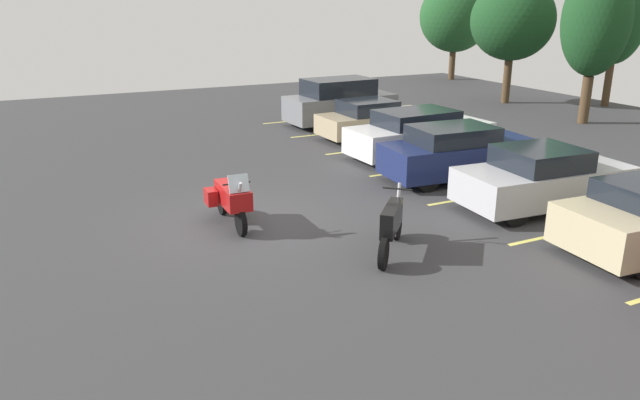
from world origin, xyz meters
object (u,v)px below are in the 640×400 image
car_navy (459,153)px  car_silver (543,179)px  car_tan (375,120)px  car_white (419,134)px  motorcycle_touring (231,199)px  motorcycle_second (391,225)px  car_grey (340,102)px

car_navy → car_silver: (2.97, 0.24, -0.02)m
car_tan → car_silver: size_ratio=0.99×
car_tan → car_silver: car_silver is taller
car_tan → car_white: (2.99, -0.10, 0.06)m
motorcycle_touring → car_navy: (-0.83, 7.03, 0.11)m
motorcycle_second → car_navy: bearing=129.1°
motorcycle_second → car_grey: (-12.27, 5.26, 0.31)m
car_navy → car_silver: car_navy is taller
car_white → car_silver: car_white is taller
motorcycle_second → car_silver: (-0.78, 4.86, 0.14)m
car_tan → car_white: bearing=-2.0°
car_grey → car_white: size_ratio=0.92×
car_silver → car_navy: bearing=-175.3°
motorcycle_second → car_silver: car_silver is taller
motorcycle_second → car_tan: size_ratio=0.39×
car_grey → car_silver: car_grey is taller
motorcycle_touring → car_tan: car_tan is taller
motorcycle_touring → car_grey: size_ratio=0.47×
car_tan → motorcycle_touring: bearing=-49.7°
motorcycle_second → car_white: bearing=141.5°
motorcycle_touring → car_white: size_ratio=0.43×
car_grey → car_tan: car_grey is taller
motorcycle_second → car_grey: car_grey is taller
car_white → car_silver: 5.60m
car_tan → car_white: 2.99m
car_tan → car_grey: bearing=178.5°
car_silver → car_white: bearing=177.7°
car_grey → car_tan: bearing=-1.5°
car_grey → car_tan: (2.91, -0.08, -0.22)m
motorcycle_touring → motorcycle_second: (2.92, 2.41, -0.05)m
motorcycle_second → car_tan: 10.71m
motorcycle_second → car_tan: car_tan is taller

